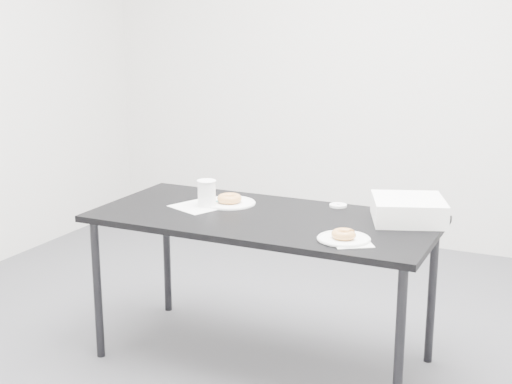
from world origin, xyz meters
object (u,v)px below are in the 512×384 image
at_px(scorecard, 204,205).
at_px(bakery_box, 408,209).
at_px(plate_near, 344,239).
at_px(donut_near, 344,234).
at_px(coffee_cup, 207,193).
at_px(pen, 223,202).
at_px(plate_far, 229,203).
at_px(table, 264,227).
at_px(donut_far, 229,198).

relative_size(scorecard, bakery_box, 0.91).
bearing_deg(plate_near, donut_near, 0.00).
bearing_deg(coffee_cup, pen, 67.09).
relative_size(plate_far, coffee_cup, 1.96).
height_order(table, donut_far, donut_far).
xyz_separation_m(pen, bakery_box, (0.89, 0.08, 0.04)).
distance_m(plate_near, coffee_cup, 0.79).
distance_m(scorecard, plate_far, 0.13).
distance_m(pen, plate_near, 0.79).
bearing_deg(plate_near, bakery_box, 66.76).
distance_m(pen, bakery_box, 0.89).
relative_size(donut_far, coffee_cup, 0.92).
distance_m(donut_near, donut_far, 0.75).
relative_size(donut_near, coffee_cup, 0.79).
height_order(scorecard, bakery_box, bakery_box).
bearing_deg(donut_far, bakery_box, 5.05).
height_order(table, bakery_box, bakery_box).
relative_size(pen, plate_near, 0.60).
xyz_separation_m(donut_near, bakery_box, (0.17, 0.39, 0.03)).
xyz_separation_m(scorecard, donut_far, (0.10, 0.08, 0.03)).
relative_size(table, plate_near, 7.18).
bearing_deg(donut_near, bakery_box, 66.76).
bearing_deg(scorecard, plate_near, 5.39).
relative_size(scorecard, plate_near, 1.29).
height_order(scorecard, plate_near, plate_near).
bearing_deg(plate_far, donut_far, 0.00).
bearing_deg(pen, donut_near, -44.49).
bearing_deg(bakery_box, plate_far, 164.49).
bearing_deg(table, donut_near, -23.26).
height_order(plate_near, donut_far, donut_far).
distance_m(donut_far, coffee_cup, 0.12).
bearing_deg(donut_far, coffee_cup, -130.06).
bearing_deg(bakery_box, donut_near, -133.80).
bearing_deg(donut_near, table, 156.75).
bearing_deg(pen, coffee_cup, -133.66).
distance_m(scorecard, pen, 0.10).
bearing_deg(donut_far, plate_far, 0.00).
bearing_deg(coffee_cup, donut_far, 49.94).
bearing_deg(plate_near, plate_far, 155.11).
xyz_separation_m(scorecard, coffee_cup, (0.02, -0.01, 0.06)).
height_order(pen, donut_near, donut_near).
bearing_deg(scorecard, bakery_box, 31.56).
xyz_separation_m(plate_near, bakery_box, (0.17, 0.39, 0.05)).
xyz_separation_m(plate_near, plate_far, (-0.68, 0.32, -0.00)).
bearing_deg(donut_near, plate_near, 0.00).
height_order(donut_near, coffee_cup, coffee_cup).
bearing_deg(scorecard, pen, 75.40).
xyz_separation_m(pen, coffee_cup, (-0.04, -0.09, 0.06)).
relative_size(table, donut_near, 15.29).
bearing_deg(plate_far, scorecard, -140.58).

